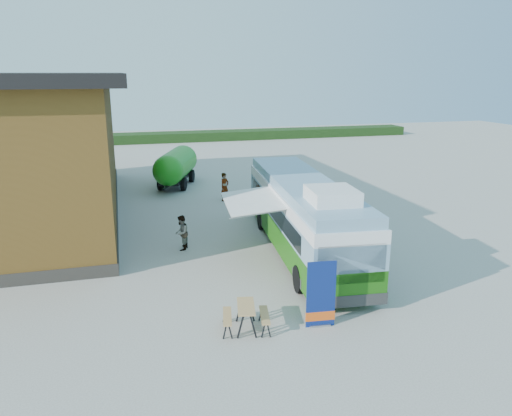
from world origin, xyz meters
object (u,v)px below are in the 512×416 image
object	(u,v)px
bus	(303,213)
person_a	(225,187)
banner	(321,300)
picnic_table	(246,312)
slurry_tanker	(176,165)
person_b	(181,233)

from	to	relation	value
bus	person_a	distance (m)	9.83
banner	picnic_table	bearing A→B (deg)	175.20
picnic_table	person_a	distance (m)	15.77
slurry_tanker	banner	bearing A→B (deg)	-64.86
person_b	bus	bearing A→B (deg)	92.34
banner	slurry_tanker	distance (m)	20.92
banner	person_a	bearing A→B (deg)	94.20
person_b	slurry_tanker	size ratio (longest dim) A/B	0.24
bus	picnic_table	distance (m)	7.19
bus	slurry_tanker	xyz separation A→B (m)	(-3.71, 14.56, -0.33)
picnic_table	person_b	world-z (taller)	person_b
bus	slurry_tanker	distance (m)	15.02
picnic_table	person_b	xyz separation A→B (m)	(-0.98, 7.59, 0.18)
bus	banner	bearing A→B (deg)	-100.06
bus	banner	world-z (taller)	bus
banner	bus	bearing A→B (deg)	79.94
slurry_tanker	bus	bearing A→B (deg)	-55.93
person_a	person_b	xyz separation A→B (m)	(-3.60, -7.96, -0.08)
picnic_table	slurry_tanker	distance (m)	20.44
banner	person_a	distance (m)	15.96
banner	picnic_table	size ratio (longest dim) A/B	1.33
picnic_table	person_b	bearing A→B (deg)	108.76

